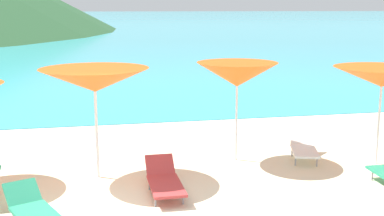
% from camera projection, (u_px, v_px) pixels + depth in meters
% --- Properties ---
extents(ground_plane, '(50.00, 100.00, 0.30)m').
position_uv_depth(ground_plane, '(98.00, 111.00, 17.70)').
color(ground_plane, beige).
extents(ocean_water, '(650.00, 440.00, 0.02)m').
position_uv_depth(ocean_water, '(87.00, 15.00, 225.93)').
color(ocean_water, '#38B7CC').
rests_on(ocean_water, ground_plane).
extents(umbrella_4, '(2.25, 2.25, 2.27)m').
position_uv_depth(umbrella_4, '(95.00, 80.00, 9.94)').
color(umbrella_4, silver).
rests_on(umbrella_4, ground_plane).
extents(umbrella_5, '(1.82, 1.82, 2.25)m').
position_uv_depth(umbrella_5, '(237.00, 75.00, 11.13)').
color(umbrella_5, silver).
rests_on(umbrella_5, ground_plane).
extents(umbrella_6, '(2.19, 2.19, 2.18)m').
position_uv_depth(umbrella_6, '(382.00, 77.00, 10.85)').
color(umbrella_6, silver).
rests_on(umbrella_6, ground_plane).
extents(lounge_chair_4, '(0.59, 1.57, 0.56)m').
position_uv_depth(lounge_chair_4, '(164.00, 180.00, 9.37)').
color(lounge_chair_4, '#A53333').
rests_on(lounge_chair_4, ground_plane).
extents(lounge_chair_9, '(0.94, 1.55, 0.64)m').
position_uv_depth(lounge_chair_9, '(303.00, 146.00, 11.53)').
color(lounge_chair_9, white).
rests_on(lounge_chair_9, ground_plane).
extents(lounge_chair_10, '(1.10, 1.53, 0.55)m').
position_uv_depth(lounge_chair_10, '(32.00, 208.00, 8.04)').
color(lounge_chair_10, '#268C66').
rests_on(lounge_chair_10, ground_plane).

